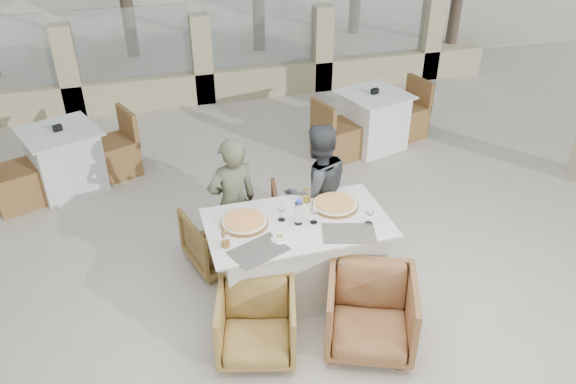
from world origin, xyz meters
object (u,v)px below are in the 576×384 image
object	(u,v)px
wine_glass_near	(314,214)
bg_table_a	(65,160)
armchair_far_right	(301,211)
wine_glass_corner	(369,215)
beer_glass_right	(307,195)
olive_dish	(280,237)
wine_glass_centre	(282,211)
pizza_right	(335,204)
diner_left	(233,203)
beer_glass_left	(225,240)
diner_right	(317,191)
bg_table_b	(372,120)
water_bottle	(298,212)
armchair_near_right	(370,313)
pizza_left	(244,221)
dining_table	(297,257)
armchair_near_left	(257,324)
armchair_far_left	(221,237)

from	to	relation	value
wine_glass_near	bg_table_a	xyz separation A→B (m)	(-2.25, 2.58, -0.48)
armchair_far_right	wine_glass_corner	bearing A→B (deg)	114.64
beer_glass_right	olive_dish	xyz separation A→B (m)	(-0.39, -0.50, -0.05)
wine_glass_centre	olive_dish	bearing A→B (deg)	-108.47
pizza_right	diner_left	distance (m)	0.98
pizza_right	armchair_far_right	size ratio (longest dim) A/B	0.69
beer_glass_left	diner_right	xyz separation A→B (m)	(1.03, 0.71, -0.14)
bg_table_b	wine_glass_corner	bearing A→B (deg)	-130.71
pizza_right	beer_glass_left	xyz separation A→B (m)	(-1.07, -0.31, 0.04)
wine_glass_centre	wine_glass_corner	size ratio (longest dim) A/B	1.00
wine_glass_centre	bg_table_b	size ratio (longest dim) A/B	0.11
diner_left	water_bottle	bearing A→B (deg)	114.60
water_bottle	diner_right	distance (m)	0.70
armchair_near_right	wine_glass_near	bearing A→B (deg)	130.68
armchair_near_right	olive_dish	bearing A→B (deg)	157.54
pizza_left	beer_glass_left	size ratio (longest dim) A/B	3.04
dining_table	armchair_near_left	size ratio (longest dim) A/B	2.49
beer_glass_right	bg_table_b	xyz separation A→B (m)	(1.67, 2.27, -0.45)
armchair_far_left	armchair_near_left	size ratio (longest dim) A/B	1.00
dining_table	water_bottle	bearing A→B (deg)	-89.13
wine_glass_centre	diner_left	bearing A→B (deg)	121.92
wine_glass_corner	diner_left	bearing A→B (deg)	142.72
water_bottle	armchair_near_left	distance (m)	1.00
diner_right	olive_dish	bearing A→B (deg)	42.93
armchair_far_right	pizza_right	bearing A→B (deg)	106.94
dining_table	diner_left	bearing A→B (deg)	127.30
pizza_left	beer_glass_left	bearing A→B (deg)	-128.46
bg_table_b	beer_glass_right	bearing A→B (deg)	-142.48
beer_glass_left	pizza_right	bearing A→B (deg)	16.30
pizza_left	wine_glass_near	size ratio (longest dim) A/B	2.24
armchair_far_right	beer_glass_left	bearing A→B (deg)	56.60
wine_glass_near	pizza_left	bearing A→B (deg)	165.90
pizza_left	beer_glass_left	distance (m)	0.35
armchair_near_right	diner_right	xyz separation A→B (m)	(-0.01, 1.34, 0.37)
dining_table	olive_dish	world-z (taller)	olive_dish
dining_table	beer_glass_left	bearing A→B (deg)	-165.60
diner_left	olive_dish	bearing A→B (deg)	94.92
pizza_left	olive_dish	bearing A→B (deg)	-52.11
wine_glass_centre	armchair_near_left	size ratio (longest dim) A/B	0.29
armchair_far_right	beer_glass_right	bearing A→B (deg)	86.96
armchair_near_left	beer_glass_right	bearing A→B (deg)	67.42
dining_table	armchair_far_left	xyz separation A→B (m)	(-0.60, 0.62, -0.09)
wine_glass_near	beer_glass_left	size ratio (longest dim) A/B	1.36
water_bottle	armchair_near_left	xyz separation A→B (m)	(-0.53, -0.60, -0.60)
pizza_left	bg_table_b	world-z (taller)	pizza_left
dining_table	diner_left	world-z (taller)	diner_left
wine_glass_corner	diner_left	distance (m)	1.33
armchair_near_right	diner_left	size ratio (longest dim) A/B	0.54
dining_table	wine_glass_near	xyz separation A→B (m)	(0.13, -0.05, 0.48)
water_bottle	diner_right	bearing A→B (deg)	56.93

